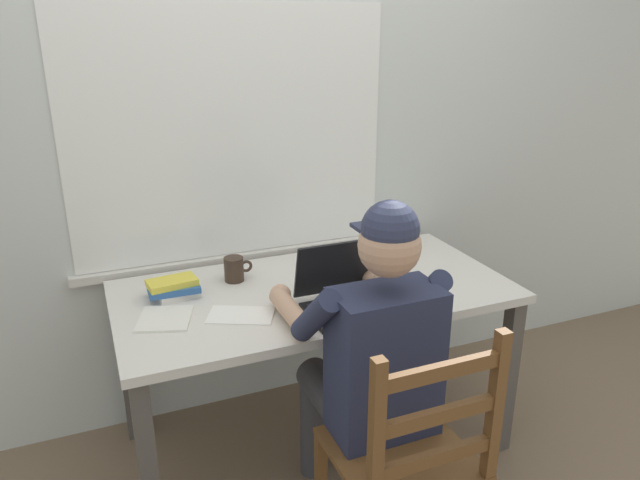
# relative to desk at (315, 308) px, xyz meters

# --- Properties ---
(ground_plane) EXTENTS (8.00, 8.00, 0.00)m
(ground_plane) POSITION_rel_desk_xyz_m (0.00, 0.00, -0.65)
(ground_plane) COLOR brown
(back_wall) EXTENTS (6.00, 0.08, 2.60)m
(back_wall) POSITION_rel_desk_xyz_m (-0.00, 0.47, 0.65)
(back_wall) COLOR beige
(back_wall) RESTS_ON ground
(desk) EXTENTS (1.55, 0.78, 0.74)m
(desk) POSITION_rel_desk_xyz_m (0.00, 0.00, 0.00)
(desk) COLOR beige
(desk) RESTS_ON ground
(seated_person) EXTENTS (0.50, 0.60, 1.25)m
(seated_person) POSITION_rel_desk_xyz_m (0.01, -0.46, 0.04)
(seated_person) COLOR #232842
(seated_person) RESTS_ON ground
(wooden_chair) EXTENTS (0.42, 0.42, 0.95)m
(wooden_chair) POSITION_rel_desk_xyz_m (0.01, -0.74, -0.18)
(wooden_chair) COLOR brown
(wooden_chair) RESTS_ON ground
(laptop) EXTENTS (0.33, 0.29, 0.23)m
(laptop) POSITION_rel_desk_xyz_m (0.05, -0.19, 0.14)
(laptop) COLOR black
(laptop) RESTS_ON desk
(computer_mouse) EXTENTS (0.06, 0.10, 0.03)m
(computer_mouse) POSITION_rel_desk_xyz_m (0.28, -0.23, 0.11)
(computer_mouse) COLOR black
(computer_mouse) RESTS_ON desk
(coffee_mug_white) EXTENTS (0.11, 0.07, 0.09)m
(coffee_mug_white) POSITION_rel_desk_xyz_m (0.08, 0.02, 0.13)
(coffee_mug_white) COLOR white
(coffee_mug_white) RESTS_ON desk
(coffee_mug_dark) EXTENTS (0.12, 0.08, 0.10)m
(coffee_mug_dark) POSITION_rel_desk_xyz_m (-0.27, 0.19, 0.14)
(coffee_mug_dark) COLOR #38281E
(coffee_mug_dark) RESTS_ON desk
(book_stack_main) EXTENTS (0.20, 0.13, 0.07)m
(book_stack_main) POSITION_rel_desk_xyz_m (-0.53, 0.13, 0.13)
(book_stack_main) COLOR white
(book_stack_main) RESTS_ON desk
(paper_pile_near_laptop) EXTENTS (0.28, 0.24, 0.02)m
(paper_pile_near_laptop) POSITION_rel_desk_xyz_m (0.18, 0.24, 0.10)
(paper_pile_near_laptop) COLOR white
(paper_pile_near_laptop) RESTS_ON desk
(paper_pile_back_corner) EXTENTS (0.27, 0.23, 0.00)m
(paper_pile_back_corner) POSITION_rel_desk_xyz_m (-0.33, -0.12, 0.09)
(paper_pile_back_corner) COLOR white
(paper_pile_back_corner) RESTS_ON desk
(paper_pile_side) EXTENTS (0.23, 0.24, 0.01)m
(paper_pile_side) POSITION_rel_desk_xyz_m (-0.59, -0.05, 0.09)
(paper_pile_side) COLOR silver
(paper_pile_side) RESTS_ON desk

